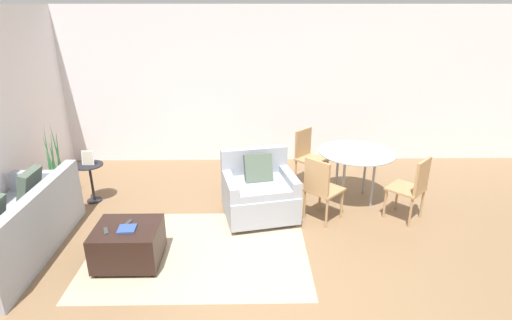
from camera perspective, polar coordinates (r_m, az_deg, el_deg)
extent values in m
plane|color=brown|center=(4.36, 0.29, -17.72)|extent=(20.00, 20.00, 0.00)
cube|color=white|center=(7.20, -0.35, 10.41)|extent=(12.00, 0.06, 2.75)
cube|color=tan|center=(4.92, -8.19, -12.75)|extent=(2.57, 1.82, 0.00)
cube|color=brown|center=(4.36, -9.32, -17.93)|extent=(2.52, 0.06, 0.00)
cube|color=brown|center=(4.52, -8.97, -16.31)|extent=(2.52, 0.06, 0.00)
cube|color=brown|center=(4.68, -8.64, -14.80)|extent=(2.52, 0.06, 0.00)
cube|color=brown|center=(4.84, -8.34, -13.39)|extent=(2.52, 0.06, 0.00)
cube|color=brown|center=(5.01, -8.06, -12.08)|extent=(2.52, 0.06, 0.00)
cube|color=brown|center=(5.17, -7.80, -10.84)|extent=(2.52, 0.06, 0.00)
cube|color=brown|center=(5.34, -7.56, -9.69)|extent=(2.52, 0.06, 0.00)
cube|color=brown|center=(5.52, -7.34, -8.61)|extent=(2.52, 0.06, 0.00)
cube|color=#999EA8|center=(5.50, -31.66, -9.70)|extent=(0.92, 1.99, 0.41)
cube|color=#999EA8|center=(5.13, -28.78, -6.11)|extent=(0.14, 1.99, 0.40)
cube|color=#999EA8|center=(6.08, -28.09, -2.59)|extent=(0.84, 0.12, 0.26)
cube|color=#4C5B4C|center=(5.59, -29.63, -3.20)|extent=(0.19, 0.40, 0.41)
cube|color=#999EA8|center=(5.45, 0.55, -5.94)|extent=(1.08, 0.99, 0.37)
cube|color=#999EA8|center=(5.32, 0.64, -3.84)|extent=(0.82, 0.82, 0.10)
cube|color=#999EA8|center=(5.58, -0.26, -0.53)|extent=(0.94, 0.31, 0.46)
cube|color=#999EA8|center=(5.25, -3.75, -3.62)|extent=(0.27, 0.76, 0.20)
cube|color=#999EA8|center=(5.42, 4.73, -2.80)|extent=(0.27, 0.76, 0.20)
cylinder|color=brown|center=(5.21, -2.81, -10.09)|extent=(0.05, 0.05, 0.06)
cylinder|color=brown|center=(5.37, 5.41, -9.10)|extent=(0.05, 0.05, 0.06)
cylinder|color=brown|center=(5.77, -3.97, -6.77)|extent=(0.05, 0.05, 0.06)
cylinder|color=brown|center=(5.92, 3.45, -5.99)|extent=(0.05, 0.05, 0.06)
cube|color=#4C5B4C|center=(5.35, 0.31, -1.14)|extent=(0.41, 0.28, 0.38)
cube|color=black|center=(4.78, -17.76, -11.28)|extent=(0.71, 0.62, 0.41)
cylinder|color=black|center=(4.80, -21.92, -15.00)|extent=(0.04, 0.04, 0.04)
cylinder|color=black|center=(4.63, -14.56, -15.54)|extent=(0.04, 0.04, 0.04)
cylinder|color=black|center=(5.20, -19.99, -11.68)|extent=(0.04, 0.04, 0.04)
cylinder|color=black|center=(5.04, -13.25, -12.02)|extent=(0.04, 0.04, 0.04)
cube|color=#2D478C|center=(4.63, -17.96, -9.33)|extent=(0.20, 0.19, 0.02)
cube|color=#333338|center=(4.75, -17.91, -8.60)|extent=(0.08, 0.17, 0.01)
cube|color=#333338|center=(4.68, -20.65, -9.43)|extent=(0.09, 0.15, 0.01)
cylinder|color=maroon|center=(6.66, -26.32, -3.78)|extent=(0.34, 0.34, 0.33)
cylinder|color=black|center=(6.60, -26.54, -2.55)|extent=(0.31, 0.31, 0.02)
cone|color=#387A42|center=(6.41, -26.61, 1.20)|extent=(0.05, 0.15, 0.90)
cone|color=#387A42|center=(6.51, -26.45, 0.90)|extent=(0.15, 0.11, 0.77)
cone|color=#387A42|center=(6.52, -27.05, 0.53)|extent=(0.10, 0.07, 0.71)
cone|color=#387A42|center=(6.47, -27.65, 0.94)|extent=(0.06, 0.16, 0.84)
cone|color=#387A42|center=(6.45, -27.43, 0.20)|extent=(0.14, 0.10, 0.70)
cone|color=#387A42|center=(6.45, -26.97, -0.08)|extent=(0.06, 0.05, 0.62)
cylinder|color=black|center=(6.24, -22.76, -0.68)|extent=(0.39, 0.39, 0.02)
cylinder|color=black|center=(6.35, -22.39, -3.06)|extent=(0.04, 0.04, 0.55)
cylinder|color=black|center=(6.46, -22.04, -5.36)|extent=(0.22, 0.22, 0.02)
cube|color=silver|center=(6.21, -22.91, 0.30)|extent=(0.17, 0.06, 0.21)
cube|color=#B2A893|center=(6.20, -22.93, 0.27)|extent=(0.15, 0.04, 0.18)
cube|color=silver|center=(6.25, -22.76, -0.08)|extent=(0.02, 0.04, 0.10)
cylinder|color=#8C9E99|center=(5.92, 14.21, 1.09)|extent=(1.09, 1.09, 0.01)
cylinder|color=#99999E|center=(5.82, 12.37, -3.18)|extent=(0.04, 0.04, 0.75)
cylinder|color=#99999E|center=(5.93, 16.37, -3.09)|extent=(0.04, 0.04, 0.75)
cylinder|color=#99999E|center=(6.20, 11.52, -1.55)|extent=(0.04, 0.04, 0.75)
cylinder|color=#99999E|center=(6.30, 15.29, -1.50)|extent=(0.04, 0.04, 0.75)
cube|color=tan|center=(5.43, 9.72, -4.15)|extent=(0.59, 0.59, 0.03)
cube|color=tan|center=(5.18, 8.68, -2.43)|extent=(0.29, 0.29, 0.45)
cylinder|color=tan|center=(5.58, 12.16, -6.19)|extent=(0.03, 0.03, 0.42)
cylinder|color=tan|center=(5.75, 9.13, -5.09)|extent=(0.03, 0.03, 0.42)
cylinder|color=tan|center=(5.31, 10.05, -7.53)|extent=(0.03, 0.03, 0.42)
cylinder|color=tan|center=(5.49, 6.94, -6.32)|extent=(0.03, 0.03, 0.42)
cube|color=tan|center=(5.73, 20.60, -3.86)|extent=(0.59, 0.59, 0.03)
cube|color=tan|center=(5.58, 22.68, -2.17)|extent=(0.29, 0.29, 0.45)
cylinder|color=tan|center=(6.04, 19.49, -4.78)|extent=(0.03, 0.03, 0.42)
cylinder|color=tan|center=(5.74, 17.93, -5.97)|extent=(0.03, 0.03, 0.42)
cylinder|color=tan|center=(5.92, 22.62, -5.76)|extent=(0.03, 0.03, 0.42)
cylinder|color=tan|center=(5.62, 21.20, -7.04)|extent=(0.03, 0.03, 0.42)
cube|color=tan|center=(6.42, 8.01, 0.07)|extent=(0.59, 0.59, 0.03)
cube|color=tan|center=(6.44, 6.76, 2.49)|extent=(0.29, 0.29, 0.45)
cylinder|color=tan|center=(6.27, 8.24, -2.69)|extent=(0.03, 0.03, 0.42)
cylinder|color=tan|center=(6.55, 10.11, -1.75)|extent=(0.03, 0.03, 0.42)
cylinder|color=tan|center=(6.47, 5.68, -1.80)|extent=(0.03, 0.03, 0.42)
cylinder|color=tan|center=(6.74, 7.59, -0.92)|extent=(0.03, 0.03, 0.42)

